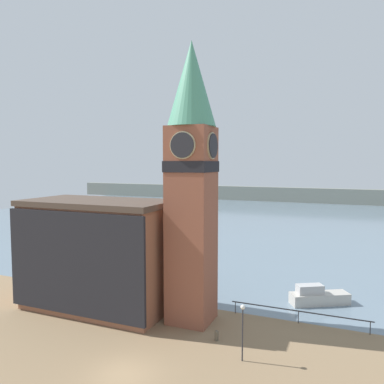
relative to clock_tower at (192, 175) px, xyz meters
name	(u,v)px	position (x,y,z in m)	size (l,w,h in m)	color
ground_plane	(124,374)	(-0.87, -9.20, -12.44)	(160.00, 160.00, 0.00)	#846B4C
water	(288,219)	(-0.87, 63.14, -12.44)	(160.00, 120.00, 0.00)	slate
far_shoreline	(306,195)	(-0.87, 103.14, -9.94)	(180.00, 3.00, 5.00)	gray
pier_railing	(298,312)	(8.51, 2.89, -11.48)	(11.52, 0.08, 1.09)	#333338
clock_tower	(192,175)	(0.00, 0.00, 0.00)	(4.04, 4.04, 23.36)	brown
pier_building	(98,254)	(-9.13, -0.62, -7.40)	(13.78, 7.15, 10.05)	#935B42
boat_near	(318,297)	(9.68, 8.04, -11.72)	(5.61, 4.16, 1.91)	#B7B2A8
mooring_bollard_near	(217,335)	(3.15, -2.62, -12.01)	(0.32, 0.32, 0.78)	brown
lamp_post	(243,322)	(5.71, -4.75, -9.70)	(0.32, 0.32, 3.92)	#2D2D33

